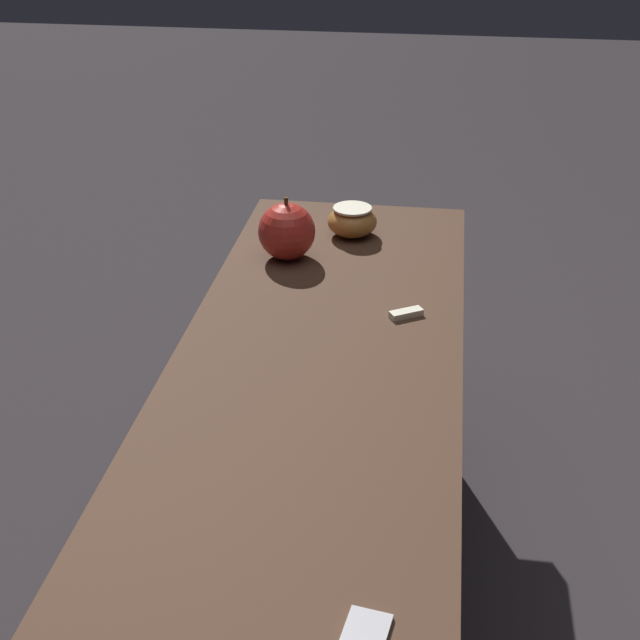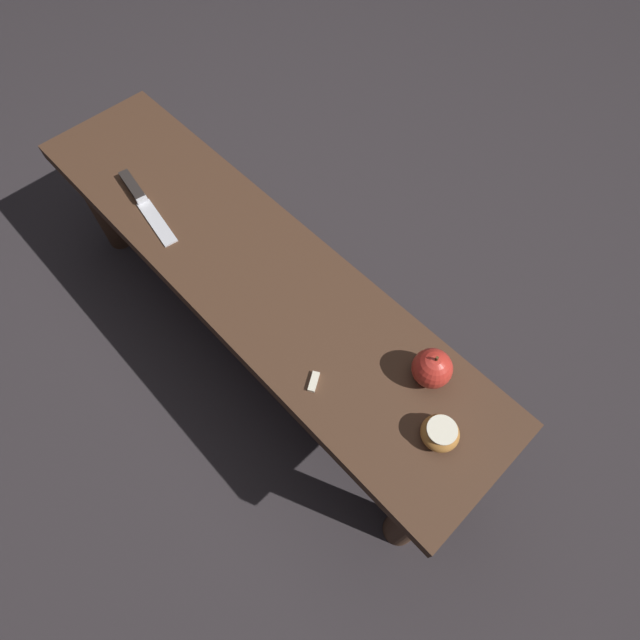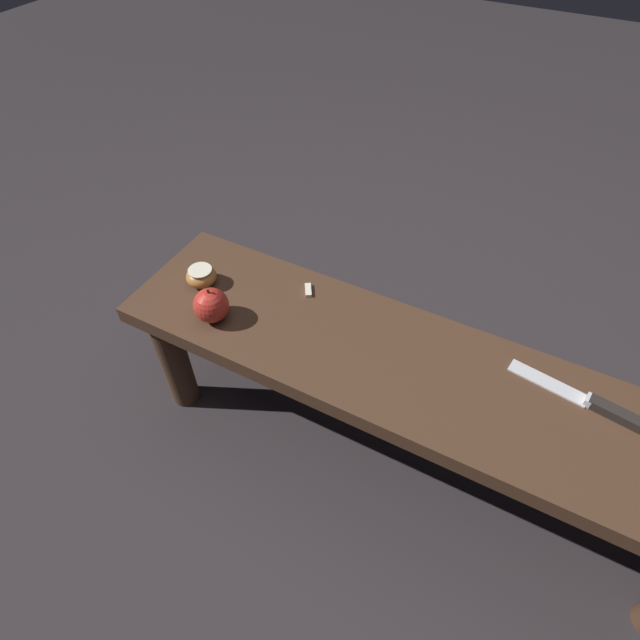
% 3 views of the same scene
% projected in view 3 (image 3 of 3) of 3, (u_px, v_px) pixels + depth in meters
% --- Properties ---
extents(ground_plane, '(8.00, 8.00, 0.00)m').
position_uv_depth(ground_plane, '(397.00, 458.00, 1.29)').
color(ground_plane, '#2D282B').
extents(wooden_bench, '(1.32, 0.32, 0.38)m').
position_uv_depth(wooden_bench, '(414.00, 391.00, 1.06)').
color(wooden_bench, '#472D1E').
rests_on(wooden_bench, ground_plane).
extents(knife, '(0.26, 0.07, 0.02)m').
position_uv_depth(knife, '(596.00, 404.00, 0.94)').
color(knife, silver).
rests_on(knife, wooden_bench).
extents(apple_whole, '(0.08, 0.08, 0.09)m').
position_uv_depth(apple_whole, '(211.00, 305.00, 1.07)').
color(apple_whole, red).
rests_on(apple_whole, wooden_bench).
extents(apple_cut, '(0.07, 0.07, 0.04)m').
position_uv_depth(apple_cut, '(203.00, 275.00, 1.16)').
color(apple_cut, '#B27233').
rests_on(apple_cut, wooden_bench).
extents(apple_slice_near_knife, '(0.03, 0.04, 0.01)m').
position_uv_depth(apple_slice_near_knife, '(308.00, 290.00, 1.15)').
color(apple_slice_near_knife, silver).
rests_on(apple_slice_near_knife, wooden_bench).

